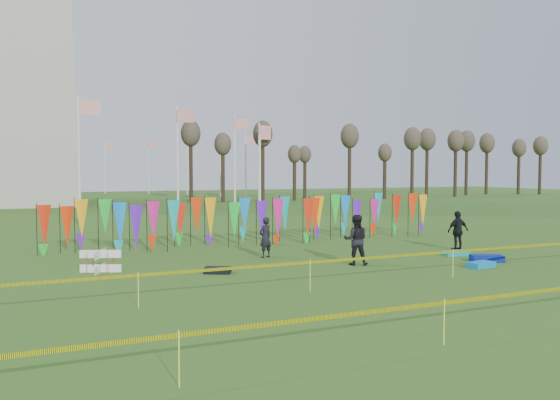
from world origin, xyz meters
name	(u,v)px	position (x,y,z in m)	size (l,w,h in m)	color
ground	(352,278)	(0.00, 0.00, 0.00)	(160.00, 160.00, 0.00)	#2F5718
banner_row	(259,218)	(0.28, 8.65, 1.21)	(18.64, 0.64, 2.09)	black
caution_tape_near	(368,259)	(-0.22, -1.25, 0.78)	(26.00, 0.02, 0.90)	#E4E704
caution_tape_far	(508,297)	(-0.22, -6.47, 0.78)	(26.00, 0.02, 0.90)	#E4E704
tree_line	(388,149)	(32.00, 44.00, 6.17)	(53.92, 1.92, 7.84)	#332719
box_kite	(100,261)	(-7.18, 4.06, 0.38)	(0.69, 0.69, 0.77)	red
person_left	(265,237)	(-0.98, 4.82, 0.79)	(0.58, 0.42, 1.58)	black
person_mid	(356,240)	(1.37, 2.00, 0.90)	(0.88, 0.54, 1.81)	black
person_right	(458,231)	(7.21, 3.32, 0.84)	(0.98, 0.56, 1.68)	black
kite_bag_turquoise	(481,265)	(5.05, -0.27, 0.10)	(1.02, 0.51, 0.20)	#0D87D0
kite_bag_blue	(487,258)	(6.20, 0.63, 0.12)	(1.14, 0.60, 0.24)	#091CA0
kite_bag_black	(218,270)	(-3.66, 2.42, 0.10)	(0.85, 0.49, 0.20)	black
kite_bag_teal	(455,253)	(6.14, 2.24, 0.10)	(1.04, 0.50, 0.20)	#0D9ABA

